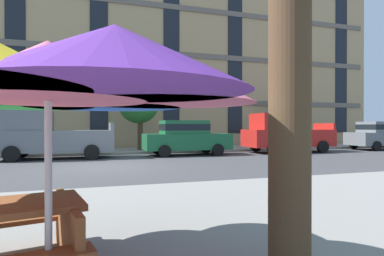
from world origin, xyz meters
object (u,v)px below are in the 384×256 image
(street_tree_middle, at_px, (139,104))
(sedan_green, at_px, (186,137))
(sedan_gray, at_px, (381,135))
(pickup_gray_midblock, at_px, (50,136))
(pickup_red, at_px, (285,134))
(patio_umbrella, at_px, (48,75))
(street_tree_right, at_px, (288,114))

(street_tree_middle, bearing_deg, sedan_green, -55.20)
(sedan_gray, bearing_deg, pickup_gray_midblock, 180.00)
(pickup_red, relative_size, street_tree_middle, 1.26)
(pickup_gray_midblock, distance_m, street_tree_middle, 5.56)
(street_tree_middle, xyz_separation_m, patio_umbrella, (-2.90, -15.58, -0.85))
(street_tree_right, relative_size, patio_umbrella, 0.88)
(street_tree_right, bearing_deg, patio_umbrella, -129.56)
(patio_umbrella, bearing_deg, pickup_gray_midblock, 96.87)
(street_tree_middle, distance_m, street_tree_right, 10.75)
(pickup_gray_midblock, bearing_deg, street_tree_right, 13.98)
(sedan_gray, relative_size, street_tree_right, 1.37)
(patio_umbrella, bearing_deg, sedan_green, 68.91)
(pickup_red, height_order, street_tree_middle, street_tree_middle)
(street_tree_middle, bearing_deg, street_tree_right, 4.75)
(pickup_red, xyz_separation_m, street_tree_right, (2.82, 3.77, 1.30))
(pickup_gray_midblock, height_order, sedan_green, pickup_gray_midblock)
(street_tree_middle, xyz_separation_m, street_tree_right, (10.71, 0.89, -0.44))
(pickup_red, bearing_deg, pickup_gray_midblock, 180.00)
(pickup_gray_midblock, distance_m, sedan_green, 6.43)
(pickup_gray_midblock, bearing_deg, sedan_green, -0.00)
(pickup_gray_midblock, height_order, street_tree_middle, street_tree_middle)
(pickup_gray_midblock, bearing_deg, pickup_red, 0.00)
(pickup_red, bearing_deg, patio_umbrella, -130.33)
(pickup_gray_midblock, height_order, patio_umbrella, pickup_gray_midblock)
(sedan_green, height_order, street_tree_right, street_tree_right)
(pickup_red, bearing_deg, street_tree_middle, 159.94)
(sedan_gray, bearing_deg, sedan_green, 180.00)
(pickup_gray_midblock, xyz_separation_m, street_tree_middle, (4.43, 2.88, 1.74))
(pickup_red, distance_m, street_tree_middle, 8.57)
(sedan_gray, xyz_separation_m, patio_umbrella, (-17.86, -12.70, 0.96))
(pickup_gray_midblock, height_order, sedan_gray, pickup_gray_midblock)
(sedan_green, distance_m, street_tree_middle, 3.95)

